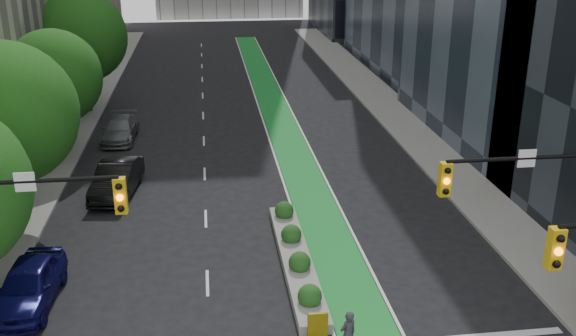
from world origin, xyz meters
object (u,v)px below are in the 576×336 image
object	(u,v)px
median_planter	(296,256)
parked_car_left_near	(29,284)
parked_car_left_mid	(117,179)
parked_car_left_far	(120,129)
cyclist	(348,335)

from	to	relation	value
median_planter	parked_car_left_near	bearing A→B (deg)	-170.78
parked_car_left_near	parked_car_left_mid	xyz separation A→B (m)	(2.00, 10.28, 0.04)
median_planter	parked_car_left_mid	distance (m)	11.94
parked_car_left_mid	parked_car_left_far	distance (m)	9.38
cyclist	parked_car_left_near	world-z (taller)	cyclist
parked_car_left_mid	parked_car_left_near	bearing A→B (deg)	-93.61
cyclist	parked_car_left_near	distance (m)	11.98
cyclist	median_planter	bearing A→B (deg)	-107.54
median_planter	parked_car_left_near	size ratio (longest dim) A/B	2.13
parked_car_left_near	parked_car_left_far	xyz separation A→B (m)	(1.11, 19.61, -0.10)
median_planter	cyclist	world-z (taller)	cyclist
parked_car_left_near	parked_car_left_mid	world-z (taller)	parked_car_left_mid
cyclist	parked_car_left_mid	world-z (taller)	cyclist
parked_car_left_far	median_planter	bearing A→B (deg)	-61.08
median_planter	parked_car_left_far	world-z (taller)	parked_car_left_far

